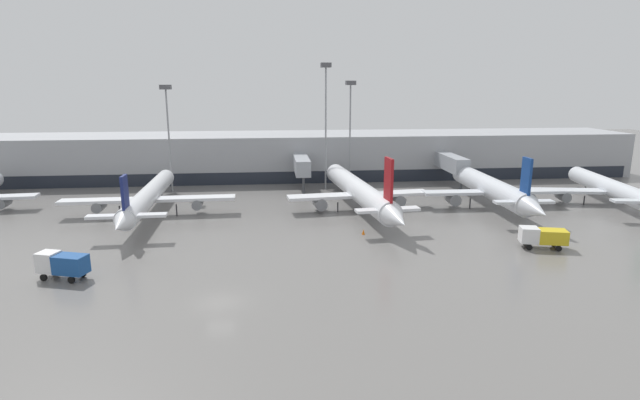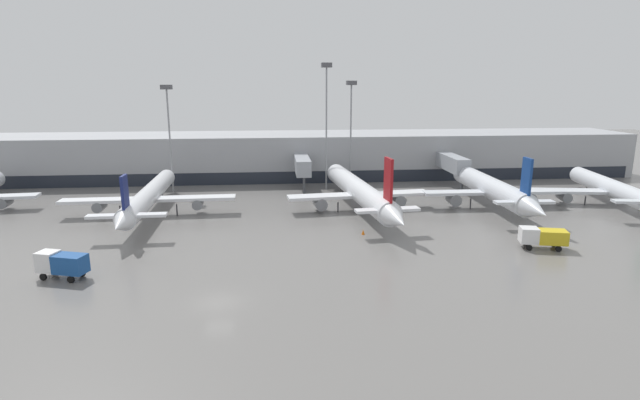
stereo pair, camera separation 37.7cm
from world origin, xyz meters
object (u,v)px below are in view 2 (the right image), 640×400
Objects in this scene: apron_light_mast_1 at (351,104)px; apron_light_mast_3 at (168,108)px; parked_jet_0 at (491,189)px; parked_jet_2 at (359,191)px; apron_light_mast_2 at (326,94)px; service_truck_0 at (543,236)px; parked_jet_1 at (149,196)px; traffic_cone_0 at (363,232)px; parked_jet_4 at (613,189)px; service_truck_1 at (62,263)px.

apron_light_mast_3 is (-33.07, -3.09, -0.49)m from apron_light_mast_1.
parked_jet_0 is at bearing -18.31° from apron_light_mast_3.
parked_jet_2 is 21.74m from apron_light_mast_2.
service_truck_0 is (18.44, -20.65, -1.42)m from parked_jet_2.
traffic_cone_0 is (29.93, -12.68, -2.57)m from parked_jet_1.
traffic_cone_0 is at bearing 120.18° from parked_jet_0.
parked_jet_4 is (72.83, -0.37, -0.27)m from parked_jet_1.
service_truck_1 is 0.28× the size of apron_light_mast_3.
traffic_cone_0 is 33.58m from apron_light_mast_2.
parked_jet_2 reaches higher than traffic_cone_0.
apron_light_mast_1 is at bearing 37.83° from apron_light_mast_2.
traffic_cone_0 is (-22.64, -12.40, -2.72)m from parked_jet_0.
service_truck_1 is 0.24× the size of apron_light_mast_2.
parked_jet_4 reaches higher than parked_jet_1.
parked_jet_2 is (-20.93, 0.61, -0.12)m from parked_jet_0.
apron_light_mast_2 reaches higher than apron_light_mast_1.
parked_jet_4 is at bearing -27.41° from apron_light_mast_1.
apron_light_mast_3 is at bearing 134.99° from traffic_cone_0.
apron_light_mast_2 reaches higher than parked_jet_1.
parked_jet_2 is 7.07× the size of service_truck_0.
parked_jet_2 reaches higher than service_truck_1.
parked_jet_4 reaches higher than service_truck_0.
parked_jet_1 is 40.87m from apron_light_mast_1.
service_truck_1 is 53.68m from apron_light_mast_2.
parked_jet_1 is 1.83× the size of apron_light_mast_1.
service_truck_0 is at bearing -20.77° from traffic_cone_0.
apron_light_mast_3 reaches higher than parked_jet_1.
apron_light_mast_2 is (-44.63, 16.54, 14.79)m from parked_jet_4.
apron_light_mast_2 is at bearing -1.77° from apron_light_mast_3.
apron_light_mast_3 reaches higher than traffic_cone_0.
parked_jet_1 is at bearing 84.94° from parked_jet_2.
apron_light_mast_1 is 6.76m from apron_light_mast_2.
traffic_cone_0 is at bearing -95.86° from apron_light_mast_1.
apron_light_mast_1 reaches higher than service_truck_1.
parked_jet_4 is 46.32m from apron_light_mast_1.
apron_light_mast_3 is (3.09, 41.69, 13.27)m from service_truck_1.
parked_jet_1 reaches higher than service_truck_0.
apron_light_mast_3 is at bearing 73.17° from parked_jet_0.
parked_jet_2 is 13.38m from traffic_cone_0.
apron_light_mast_1 is 33.22m from apron_light_mast_3.
parked_jet_1 is 31.65m from parked_jet_2.
service_truck_0 reaches higher than traffic_cone_0.
parked_jet_1 is 6.73× the size of service_truck_1.
parked_jet_1 is 35.60m from apron_light_mast_2.
parked_jet_0 reaches higher than traffic_cone_0.
traffic_cone_0 is at bearing -45.01° from apron_light_mast_3.
apron_light_mast_2 is at bearing 93.43° from traffic_cone_0.
parked_jet_0 is 30.67m from apron_light_mast_1.
parked_jet_0 reaches higher than parked_jet_1.
apron_light_mast_1 reaches higher than parked_jet_0.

